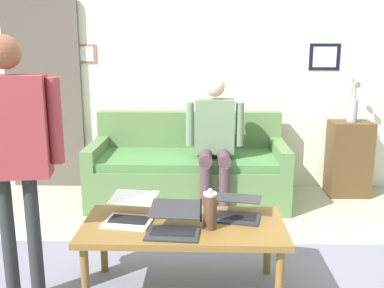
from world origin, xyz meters
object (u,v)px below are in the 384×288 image
Objects in this scene: couch at (188,172)px; flower_vase at (353,106)px; interior_door at (45,96)px; side_shelf at (349,159)px; laptop_center at (237,211)px; laptop_left at (130,213)px; french_press at (210,210)px; person_standing at (12,140)px; person_seated at (215,136)px; laptop_right at (174,225)px; coffee_table at (183,231)px.

flower_vase reaches higher than couch.
interior_door is at bearing -15.76° from couch.
side_shelf is at bearing 176.10° from interior_door.
flower_vase is at bearing -126.03° from laptop_center.
french_press reaches higher than laptop_left.
interior_door is 1.25× the size of person_standing.
person_seated is (-0.58, -1.43, 0.21)m from laptop_left.
interior_door is 1.60× the size of person_seated.
side_shelf is (-1.72, -2.05, -0.12)m from laptop_right.
laptop_center is at bearing 53.98° from side_shelf.
laptop_center is 1.36× the size of french_press.
interior_door is 5.65× the size of laptop_right.
laptop_left is 1.56m from person_seated.
interior_door is at bearing -55.46° from laptop_right.
coffee_table is at bearing 81.16° from person_seated.
laptop_right is 0.46× the size of side_shelf.
couch is at bearing -40.78° from person_seated.
coffee_table is 1.61× the size of side_shelf.
laptop_center is (-1.96, 2.04, -0.51)m from interior_door.
flower_vase reaches higher than laptop_center.
flower_vase reaches higher than french_press.
couch reaches higher than coffee_table.
laptop_left reaches higher than coffee_table.
side_shelf reaches higher than laptop_left.
laptop_center is 0.22× the size of person_standing.
laptop_center is at bearing -174.48° from laptop_left.
coffee_table is 1.17m from person_standing.
person_standing is at bearing 4.49° from french_press.
couch reaches higher than laptop_center.
laptop_left is at bearing -161.68° from person_standing.
laptop_right reaches higher than laptop_left.
flower_vase is at bearing -172.46° from couch.
person_seated is at bearing -100.08° from laptop_right.
interior_door is 3.30m from flower_vase.
couch reaches higher than side_shelf.
person_seated is (-1.21, -1.64, -0.32)m from person_standing.
person_seated reaches higher than side_shelf.
flower_vase is at bearing 134.20° from side_shelf.
couch is at bearing -90.71° from laptop_right.
laptop_left is 0.31× the size of person_seated.
laptop_left is 0.53m from french_press.
french_press reaches higher than laptop_right.
couch is 1.81m from french_press.
laptop_right is at bearing 50.06° from side_shelf.
couch is 5.38× the size of laptop_right.
laptop_left is (0.35, -0.05, 0.10)m from coffee_table.
couch is at bearing 164.24° from interior_door.
laptop_right is 2.68m from side_shelf.
coffee_table is 0.78× the size of person_standing.
coffee_table is 1.00× the size of person_seated.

